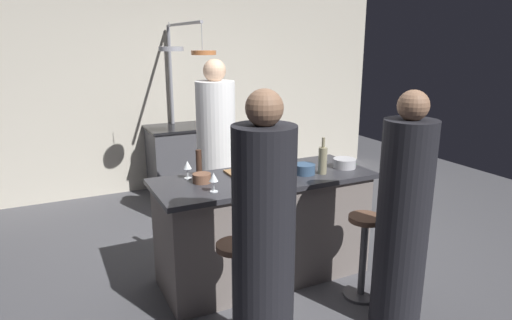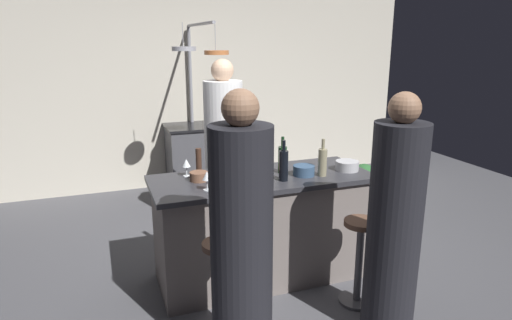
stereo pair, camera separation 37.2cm
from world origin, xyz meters
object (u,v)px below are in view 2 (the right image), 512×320
(bar_stool_right, at_px, (359,258))
(wine_bottle_dark, at_px, (284,165))
(potted_plant, at_px, (363,182))
(wine_glass_by_chef, at_px, (207,177))
(pepper_mill, at_px, (199,161))
(wine_bottle_white, at_px, (322,162))
(mixing_bowl_blue, at_px, (304,170))
(wine_bottle_rose, at_px, (255,171))
(stove_range, at_px, (197,158))
(mixing_bowl_wooden, at_px, (199,176))
(bar_stool_left, at_px, (222,284))
(guest_right, at_px, (394,228))
(guest_left, at_px, (242,249))
(mixing_bowl_steel, at_px, (347,166))
(wine_bottle_red, at_px, (282,159))
(chef, at_px, (224,157))
(wine_glass_near_left_guest, at_px, (186,164))
(cutting_board, at_px, (245,172))

(bar_stool_right, distance_m, wine_bottle_dark, 0.91)
(potted_plant, relative_size, wine_glass_by_chef, 3.56)
(pepper_mill, relative_size, wine_bottle_white, 0.68)
(bar_stool_right, height_order, wine_bottle_white, wine_bottle_white)
(mixing_bowl_blue, bearing_deg, wine_bottle_dark, -161.46)
(pepper_mill, distance_m, wine_bottle_rose, 0.59)
(stove_range, xyz_separation_m, bar_stool_right, (0.55, -3.07, -0.07))
(pepper_mill, bearing_deg, bar_stool_right, -41.30)
(mixing_bowl_wooden, bearing_deg, stove_range, 77.93)
(wine_bottle_white, xyz_separation_m, wine_glass_by_chef, (-0.97, -0.04, -0.01))
(bar_stool_left, bearing_deg, guest_right, -19.22)
(potted_plant, distance_m, mixing_bowl_blue, 2.03)
(wine_bottle_dark, bearing_deg, guest_left, -126.93)
(bar_stool_right, bearing_deg, bar_stool_left, 180.00)
(mixing_bowl_steel, bearing_deg, bar_stool_left, -156.92)
(guest_right, height_order, potted_plant, guest_right)
(wine_bottle_rose, bearing_deg, wine_bottle_red, 37.54)
(chef, bearing_deg, wine_bottle_white, -63.92)
(bar_stool_right, relative_size, wine_glass_near_left_guest, 4.66)
(guest_right, bearing_deg, wine_bottle_rose, 131.54)
(bar_stool_right, distance_m, wine_glass_by_chef, 1.31)
(bar_stool_right, relative_size, wine_bottle_red, 2.21)
(bar_stool_right, height_order, guest_right, guest_right)
(guest_right, height_order, cutting_board, guest_right)
(guest_right, xyz_separation_m, wine_bottle_rose, (-0.69, 0.78, 0.24))
(chef, relative_size, bar_stool_right, 2.65)
(mixing_bowl_steel, xyz_separation_m, mixing_bowl_blue, (-0.41, -0.01, 0.00))
(bar_stool_left, relative_size, guest_left, 0.39)
(chef, bearing_deg, mixing_bowl_steel, -51.52)
(cutting_board, relative_size, mixing_bowl_blue, 1.83)
(wine_bottle_red, distance_m, mixing_bowl_blue, 0.20)
(wine_bottle_rose, height_order, wine_glass_near_left_guest, wine_bottle_rose)
(potted_plant, distance_m, wine_bottle_rose, 2.48)
(wine_bottle_dark, distance_m, wine_glass_by_chef, 0.62)
(pepper_mill, xyz_separation_m, wine_bottle_rose, (0.32, -0.49, 0.01))
(pepper_mill, bearing_deg, cutting_board, -18.33)
(wine_glass_by_chef, xyz_separation_m, mixing_bowl_blue, (0.83, 0.10, -0.06))
(bar_stool_right, distance_m, wine_bottle_white, 0.80)
(bar_stool_left, distance_m, guest_left, 0.56)
(wine_glass_by_chef, bearing_deg, chef, 68.08)
(potted_plant, distance_m, wine_bottle_white, 2.00)
(wine_glass_by_chef, distance_m, mixing_bowl_blue, 0.84)
(wine_glass_by_chef, bearing_deg, wine_bottle_red, 17.56)
(wine_glass_near_left_guest, xyz_separation_m, mixing_bowl_blue, (0.91, -0.30, -0.06))
(wine_bottle_dark, distance_m, mixing_bowl_steel, 0.63)
(wine_bottle_rose, xyz_separation_m, wine_glass_by_chef, (-0.37, 0.03, -0.01))
(cutting_board, distance_m, mixing_bowl_steel, 0.87)
(wine_bottle_rose, bearing_deg, potted_plant, 36.22)
(guest_left, relative_size, cutting_board, 5.39)
(wine_glass_by_chef, bearing_deg, pepper_mill, 84.54)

